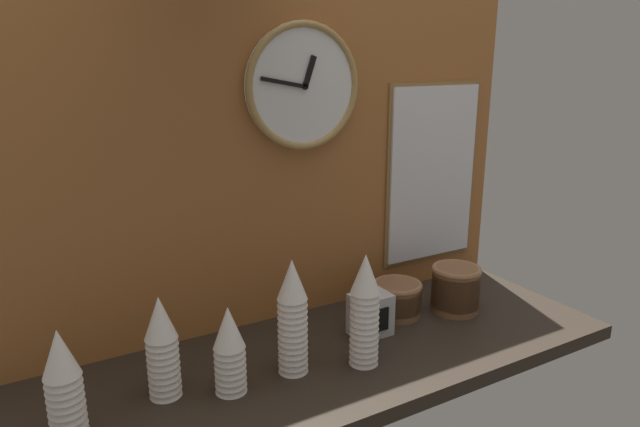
# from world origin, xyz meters

# --- Properties ---
(ground_plane) EXTENTS (1.60, 0.56, 0.04)m
(ground_plane) POSITION_xyz_m (0.00, 0.00, -0.02)
(ground_plane) COLOR black
(wall_tiled_back) EXTENTS (1.60, 0.03, 1.05)m
(wall_tiled_back) POSITION_xyz_m (0.00, 0.27, 0.53)
(wall_tiled_back) COLOR #A3602D
(wall_tiled_back) RESTS_ON ground_plane
(cup_stack_far_left) EXTENTS (0.07, 0.07, 0.24)m
(cup_stack_far_left) POSITION_xyz_m (-0.61, -0.04, 0.12)
(cup_stack_far_left) COLOR white
(cup_stack_far_left) RESTS_ON ground_plane
(cup_stack_center_right) EXTENTS (0.07, 0.07, 0.29)m
(cup_stack_center_right) POSITION_xyz_m (0.07, -0.09, 0.15)
(cup_stack_center_right) COLOR white
(cup_stack_center_right) RESTS_ON ground_plane
(cup_stack_center) EXTENTS (0.07, 0.07, 0.29)m
(cup_stack_center) POSITION_xyz_m (-0.10, -0.04, 0.15)
(cup_stack_center) COLOR white
(cup_stack_center) RESTS_ON ground_plane
(cup_stack_center_left) EXTENTS (0.07, 0.07, 0.21)m
(cup_stack_center_left) POSITION_xyz_m (-0.27, -0.04, 0.11)
(cup_stack_center_left) COLOR white
(cup_stack_center_left) RESTS_ON ground_plane
(cup_stack_left) EXTENTS (0.07, 0.07, 0.24)m
(cup_stack_left) POSITION_xyz_m (-0.40, 0.02, 0.12)
(cup_stack_left) COLOR white
(cup_stack_left) RESTS_ON ground_plane
(bowl_stack_right) EXTENTS (0.15, 0.15, 0.10)m
(bowl_stack_right) POSITION_xyz_m (0.31, 0.09, 0.05)
(bowl_stack_right) COLOR brown
(bowl_stack_right) RESTS_ON ground_plane
(bowl_stack_far_right) EXTENTS (0.15, 0.15, 0.14)m
(bowl_stack_far_right) POSITION_xyz_m (0.48, 0.02, 0.07)
(bowl_stack_far_right) COLOR brown
(bowl_stack_far_right) RESTS_ON ground_plane
(wall_clock) EXTENTS (0.34, 0.03, 0.34)m
(wall_clock) POSITION_xyz_m (0.08, 0.23, 0.66)
(wall_clock) COLOR white
(menu_board) EXTENTS (0.36, 0.01, 0.58)m
(menu_board) POSITION_xyz_m (0.56, 0.24, 0.37)
(menu_board) COLOR olive
(napkin_dispenser) EXTENTS (0.11, 0.08, 0.12)m
(napkin_dispenser) POSITION_xyz_m (0.17, 0.03, 0.06)
(napkin_dispenser) COLOR #B7B7BC
(napkin_dispenser) RESTS_ON ground_plane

